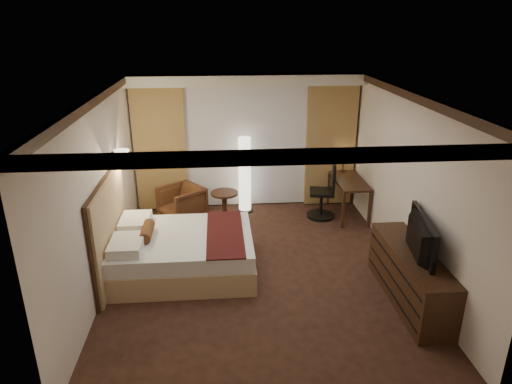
{
  "coord_description": "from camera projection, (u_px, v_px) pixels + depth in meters",
  "views": [
    {
      "loc": [
        -0.56,
        -6.19,
        3.69
      ],
      "look_at": [
        0.0,
        0.4,
        1.15
      ],
      "focal_mm": 32.0,
      "sensor_mm": 36.0,
      "label": 1
    }
  ],
  "objects": [
    {
      "name": "floor",
      "position": [
        258.0,
        270.0,
        7.12
      ],
      "size": [
        4.5,
        5.5,
        0.01
      ],
      "primitive_type": "cube",
      "color": "#311B13",
      "rests_on": "ground"
    },
    {
      "name": "ceiling",
      "position": [
        258.0,
        96.0,
        6.15
      ],
      "size": [
        4.5,
        5.5,
        0.01
      ],
      "primitive_type": "cube",
      "color": "white",
      "rests_on": "back_wall"
    },
    {
      "name": "back_wall",
      "position": [
        246.0,
        141.0,
        9.19
      ],
      "size": [
        4.5,
        0.02,
        2.7
      ],
      "primitive_type": "cube",
      "color": "beige",
      "rests_on": "floor"
    },
    {
      "name": "left_wall",
      "position": [
        100.0,
        194.0,
        6.46
      ],
      "size": [
        0.02,
        5.5,
        2.7
      ],
      "primitive_type": "cube",
      "color": "beige",
      "rests_on": "floor"
    },
    {
      "name": "right_wall",
      "position": [
        408.0,
        185.0,
        6.81
      ],
      "size": [
        0.02,
        5.5,
        2.7
      ],
      "primitive_type": "cube",
      "color": "beige",
      "rests_on": "floor"
    },
    {
      "name": "crown_molding",
      "position": [
        258.0,
        100.0,
        6.17
      ],
      "size": [
        4.5,
        5.5,
        0.12
      ],
      "primitive_type": null,
      "color": "black",
      "rests_on": "ceiling"
    },
    {
      "name": "soffit",
      "position": [
        247.0,
        80.0,
        8.51
      ],
      "size": [
        4.5,
        0.5,
        0.2
      ],
      "primitive_type": "cube",
      "color": "white",
      "rests_on": "ceiling"
    },
    {
      "name": "curtain_sheer",
      "position": [
        246.0,
        147.0,
        9.16
      ],
      "size": [
        2.48,
        0.04,
        2.45
      ],
      "primitive_type": "cube",
      "color": "silver",
      "rests_on": "back_wall"
    },
    {
      "name": "curtain_left_drape",
      "position": [
        161.0,
        150.0,
        8.97
      ],
      "size": [
        1.0,
        0.14,
        2.45
      ],
      "primitive_type": "cube",
      "color": "tan",
      "rests_on": "back_wall"
    },
    {
      "name": "curtain_right_drape",
      "position": [
        330.0,
        146.0,
        9.23
      ],
      "size": [
        1.0,
        0.14,
        2.45
      ],
      "primitive_type": "cube",
      "color": "tan",
      "rests_on": "back_wall"
    },
    {
      "name": "wall_sconce",
      "position": [
        122.0,
        157.0,
        7.22
      ],
      "size": [
        0.24,
        0.24,
        0.24
      ],
      "primitive_type": null,
      "color": "white",
      "rests_on": "left_wall"
    },
    {
      "name": "bed",
      "position": [
        184.0,
        253.0,
        7.0
      ],
      "size": [
        2.11,
        1.65,
        0.62
      ],
      "primitive_type": null,
      "color": "white",
      "rests_on": "floor"
    },
    {
      "name": "headboard",
      "position": [
        110.0,
        229.0,
        6.76
      ],
      "size": [
        0.12,
        1.95,
        1.5
      ],
      "primitive_type": null,
      "color": "tan",
      "rests_on": "floor"
    },
    {
      "name": "armchair",
      "position": [
        182.0,
        202.0,
        8.75
      ],
      "size": [
        0.98,
        0.99,
        0.75
      ],
      "primitive_type": "imported",
      "rotation": [
        0.0,
        0.0,
        -0.92
      ],
      "color": "#4A2A16",
      "rests_on": "floor"
    },
    {
      "name": "side_table",
      "position": [
        225.0,
        206.0,
        8.77
      ],
      "size": [
        0.52,
        0.52,
        0.58
      ],
      "primitive_type": null,
      "color": "black",
      "rests_on": "floor"
    },
    {
      "name": "floor_lamp",
      "position": [
        245.0,
        175.0,
        9.02
      ],
      "size": [
        0.32,
        0.32,
        1.54
      ],
      "primitive_type": null,
      "color": "white",
      "rests_on": "floor"
    },
    {
      "name": "desk",
      "position": [
        348.0,
        197.0,
        8.97
      ],
      "size": [
        0.55,
        1.27,
        0.75
      ],
      "primitive_type": null,
      "color": "black",
      "rests_on": "floor"
    },
    {
      "name": "desk_lamp",
      "position": [
        343.0,
        163.0,
        9.23
      ],
      "size": [
        0.18,
        0.18,
        0.34
      ],
      "primitive_type": null,
      "color": "#FFD899",
      "rests_on": "desk"
    },
    {
      "name": "office_chair",
      "position": [
        322.0,
        190.0,
        8.82
      ],
      "size": [
        0.63,
        0.63,
        1.12
      ],
      "primitive_type": null,
      "rotation": [
        0.0,
        0.0,
        -0.18
      ],
      "color": "black",
      "rests_on": "floor"
    },
    {
      "name": "dresser",
      "position": [
        410.0,
        276.0,
        6.23
      ],
      "size": [
        0.5,
        1.92,
        0.75
      ],
      "primitive_type": null,
      "color": "black",
      "rests_on": "floor"
    },
    {
      "name": "television",
      "position": [
        414.0,
        230.0,
        5.98
      ],
      "size": [
        0.85,
        1.25,
        0.15
      ],
      "primitive_type": "imported",
      "rotation": [
        0.0,
        0.0,
        1.41
      ],
      "color": "black",
      "rests_on": "dresser"
    }
  ]
}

